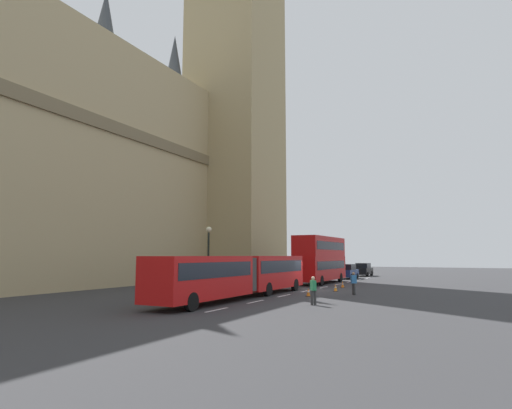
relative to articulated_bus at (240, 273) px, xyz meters
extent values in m
plane|color=#333335|center=(8.41, -1.99, -1.75)|extent=(160.00, 160.00, 0.00)
cube|color=silver|center=(-6.08, -1.99, -1.74)|extent=(2.20, 0.16, 0.01)
cube|color=silver|center=(-1.48, -1.99, -1.74)|extent=(2.20, 0.16, 0.01)
cube|color=silver|center=(3.12, -1.99, -1.74)|extent=(2.20, 0.16, 0.01)
cube|color=silver|center=(7.72, -1.99, -1.74)|extent=(2.20, 0.16, 0.01)
cube|color=silver|center=(12.32, -1.99, -1.74)|extent=(2.20, 0.16, 0.01)
cube|color=silver|center=(16.92, -1.99, -1.74)|extent=(2.20, 0.16, 0.01)
cube|color=silver|center=(21.52, -1.99, -1.74)|extent=(2.20, 0.16, 0.01)
cube|color=silver|center=(26.12, -1.99, -1.74)|extent=(2.20, 0.16, 0.01)
cube|color=silver|center=(30.72, -1.99, -1.74)|extent=(2.20, 0.16, 0.01)
cube|color=tan|center=(23.42, 14.01, 26.88)|extent=(10.66, 10.66, 57.26)
cone|color=#383D42|center=(3.36, 18.01, 25.53)|extent=(2.40, 2.40, 6.35)
cone|color=#383D42|center=(14.71, 18.01, 25.79)|extent=(2.40, 2.40, 6.86)
cube|color=red|center=(4.67, 0.01, -0.10)|extent=(8.44, 2.50, 2.50)
cube|color=#1E232D|center=(4.67, 0.01, 0.35)|extent=(7.76, 2.54, 0.90)
cube|color=red|center=(-4.67, 0.01, -0.10)|extent=(8.44, 2.50, 2.50)
cube|color=#1E232D|center=(-4.67, 0.01, 0.35)|extent=(7.76, 2.54, 0.90)
cylinder|color=#3F3F3F|center=(0.00, 0.01, -0.10)|extent=(2.38, 2.38, 2.25)
cylinder|color=black|center=(7.37, -1.12, -1.25)|extent=(1.00, 0.30, 1.00)
cylinder|color=black|center=(2.13, -1.12, -1.25)|extent=(1.00, 0.30, 1.00)
cylinder|color=black|center=(-7.21, -1.12, -1.25)|extent=(1.00, 0.30, 1.00)
cube|color=#B20F0F|center=(17.47, 0.01, -0.15)|extent=(10.43, 2.50, 2.40)
cube|color=black|center=(17.47, 0.01, 0.20)|extent=(9.39, 2.54, 0.84)
cube|color=#B20F0F|center=(17.47, 0.01, 2.10)|extent=(10.22, 2.50, 2.10)
cube|color=black|center=(17.47, 0.01, 2.20)|extent=(9.39, 2.54, 0.84)
cylinder|color=black|center=(20.81, -1.12, -1.25)|extent=(1.00, 0.30, 1.00)
cylinder|color=black|center=(14.13, -1.12, -1.25)|extent=(1.00, 0.30, 1.00)
cube|color=navy|center=(27.83, -0.10, -1.05)|extent=(4.40, 1.80, 0.90)
cube|color=black|center=(27.63, -0.10, -0.25)|extent=(2.46, 1.66, 0.70)
cylinder|color=black|center=(29.24, -0.91, -1.43)|extent=(0.64, 0.30, 0.64)
cylinder|color=black|center=(26.43, -0.91, -1.43)|extent=(0.64, 0.30, 0.64)
cube|color=black|center=(36.00, -0.25, -1.05)|extent=(4.40, 1.80, 0.90)
cube|color=black|center=(35.80, -0.25, -0.25)|extent=(2.46, 1.66, 0.70)
cylinder|color=black|center=(37.40, -1.06, -1.43)|extent=(0.64, 0.30, 0.64)
cylinder|color=black|center=(34.59, -1.06, -1.43)|extent=(0.64, 0.30, 0.64)
cube|color=black|center=(3.45, -3.75, -1.73)|extent=(0.36, 0.36, 0.03)
cone|color=orange|center=(3.45, -3.75, -1.44)|extent=(0.28, 0.28, 0.55)
cylinder|color=white|center=(3.45, -3.75, -1.41)|extent=(0.17, 0.17, 0.08)
cube|color=black|center=(8.51, -4.26, -1.73)|extent=(0.36, 0.36, 0.03)
cone|color=orange|center=(8.51, -4.26, -1.44)|extent=(0.28, 0.28, 0.55)
cylinder|color=white|center=(8.51, -4.26, -1.41)|extent=(0.17, 0.17, 0.08)
cube|color=black|center=(12.78, -3.66, -1.73)|extent=(0.36, 0.36, 0.03)
cone|color=orange|center=(12.78, -3.66, -1.44)|extent=(0.28, 0.28, 0.55)
cylinder|color=white|center=(12.78, -3.66, -1.41)|extent=(0.17, 0.17, 0.08)
cylinder|color=black|center=(2.80, 4.51, -1.60)|extent=(0.32, 0.32, 0.30)
cylinder|color=black|center=(2.80, 4.51, 0.65)|extent=(0.16, 0.16, 4.80)
sphere|color=beige|center=(2.80, 4.51, 3.30)|extent=(0.44, 0.44, 0.44)
cylinder|color=#333333|center=(-1.60, -5.83, -1.32)|extent=(0.16, 0.16, 0.86)
cylinder|color=#333333|center=(-1.46, -5.98, -1.32)|extent=(0.16, 0.16, 0.86)
cube|color=#267F4C|center=(-1.53, -5.91, -0.59)|extent=(0.46, 0.45, 0.60)
sphere|color=beige|center=(-1.53, -5.91, -0.17)|extent=(0.22, 0.22, 0.22)
cylinder|color=#333333|center=(6.13, -6.35, -1.32)|extent=(0.16, 0.16, 0.86)
cylinder|color=#333333|center=(5.98, -6.48, -1.32)|extent=(0.16, 0.16, 0.86)
cube|color=#3372B2|center=(6.06, -6.41, -0.59)|extent=(0.44, 0.46, 0.60)
sphere|color=#936B4C|center=(6.06, -6.41, -0.17)|extent=(0.22, 0.22, 0.22)
camera|label=1|loc=(-25.86, -14.58, 1.19)|focal=29.56mm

